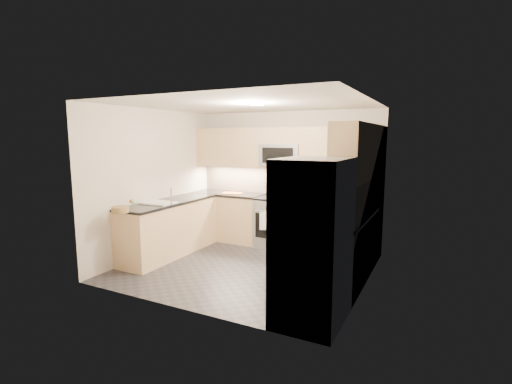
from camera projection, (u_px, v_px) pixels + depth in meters
name	position (u px, v px, depth m)	size (l,w,h in m)	color
floor	(246.00, 267.00, 5.81)	(3.60, 3.20, 0.00)	#26262B
ceiling	(245.00, 104.00, 5.45)	(3.60, 3.20, 0.02)	beige
wall_back	(286.00, 178.00, 7.04)	(3.60, 0.02, 2.50)	beige
wall_front	(179.00, 205.00, 4.21)	(3.60, 0.02, 2.50)	beige
wall_left	(155.00, 182.00, 6.43)	(0.02, 3.20, 2.50)	beige
wall_right	(367.00, 197.00, 4.82)	(0.02, 3.20, 2.50)	beige
base_cab_back_left	(229.00, 217.00, 7.38)	(1.42, 0.60, 0.90)	tan
base_cab_back_right	(337.00, 229.00, 6.40)	(1.42, 0.60, 0.90)	tan
base_cab_right	(345.00, 250.00, 5.20)	(0.60, 1.70, 0.90)	tan
base_cab_peninsula	(170.00, 229.00, 6.41)	(0.60, 2.00, 0.90)	tan
countertop_back_left	(229.00, 194.00, 7.31)	(1.42, 0.63, 0.04)	black
countertop_back_right	(338.00, 202.00, 6.33)	(1.42, 0.63, 0.04)	black
countertop_right	(346.00, 217.00, 5.14)	(0.63, 1.70, 0.04)	black
countertop_peninsula	(169.00, 202.00, 6.34)	(0.63, 2.00, 0.04)	black
upper_cab_back	(282.00, 148.00, 6.80)	(3.60, 0.35, 0.75)	tan
upper_cab_right	(359.00, 152.00, 5.06)	(0.35, 1.95, 0.75)	tan
backsplash_back	(286.00, 181.00, 7.04)	(3.60, 0.01, 0.51)	tan
backsplash_right	(372.00, 196.00, 5.23)	(0.01, 2.30, 0.51)	tan
gas_range	(279.00, 223.00, 6.87)	(0.76, 0.65, 0.91)	gray
range_cooktop	(279.00, 198.00, 6.80)	(0.76, 0.65, 0.03)	black
oven_door_glass	(271.00, 227.00, 6.58)	(0.62, 0.02, 0.45)	black
oven_handle	(271.00, 212.00, 6.52)	(0.02, 0.02, 0.60)	#B2B5BA
microwave	(282.00, 155.00, 6.80)	(0.76, 0.40, 0.40)	#96989D
microwave_door	(277.00, 156.00, 6.62)	(0.60, 0.01, 0.28)	black
refrigerator	(313.00, 241.00, 4.01)	(0.70, 0.90, 1.80)	#94979C
fridge_handle_left	(275.00, 237.00, 4.01)	(0.02, 0.02, 1.20)	#B2B5BA
fridge_handle_right	(287.00, 229.00, 4.33)	(0.02, 0.02, 1.20)	#B2B5BA
sink_basin	(159.00, 207.00, 6.13)	(0.52, 0.38, 0.16)	white
faucet	(171.00, 196.00, 5.98)	(0.03, 0.03, 0.28)	silver
utensil_bowl	(365.00, 198.00, 6.07)	(0.32, 0.32, 0.18)	green
cutting_board	(232.00, 193.00, 7.22)	(0.37, 0.26, 0.01)	#DE5414
fruit_basket	(120.00, 210.00, 5.35)	(0.24, 0.24, 0.09)	olive
fruit_apple	(131.00, 201.00, 5.63)	(0.06, 0.06, 0.06)	maroon
fruit_pear	(133.00, 202.00, 5.59)	(0.07, 0.07, 0.07)	#70BB50
dish_towel_check	(264.00, 221.00, 6.58)	(0.17, 0.01, 0.33)	white
dish_towel_blue	(274.00, 222.00, 6.49)	(0.15, 0.01, 0.29)	#376699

